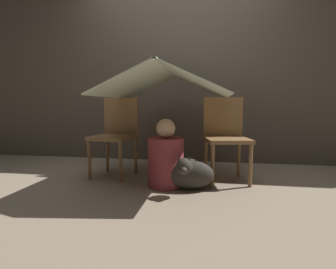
{
  "coord_description": "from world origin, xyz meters",
  "views": [
    {
      "loc": [
        0.43,
        -2.5,
        0.75
      ],
      "look_at": [
        0.0,
        0.12,
        0.47
      ],
      "focal_mm": 28.0,
      "sensor_mm": 36.0,
      "label": 1
    }
  ],
  "objects_px": {
    "chair_right": "(225,134)",
    "person_front": "(166,159)",
    "dog": "(186,173)",
    "chair_left": "(116,132)"
  },
  "relations": [
    {
      "from": "chair_right",
      "to": "chair_left",
      "type": "bearing_deg",
      "value": 168.38
    },
    {
      "from": "dog",
      "to": "chair_left",
      "type": "bearing_deg",
      "value": 154.98
    },
    {
      "from": "chair_right",
      "to": "person_front",
      "type": "xyz_separation_m",
      "value": [
        -0.56,
        -0.31,
        -0.21
      ]
    },
    {
      "from": "chair_left",
      "to": "person_front",
      "type": "height_order",
      "value": "chair_left"
    },
    {
      "from": "person_front",
      "to": "dog",
      "type": "distance_m",
      "value": 0.24
    },
    {
      "from": "person_front",
      "to": "dog",
      "type": "height_order",
      "value": "person_front"
    },
    {
      "from": "chair_right",
      "to": "person_front",
      "type": "bearing_deg",
      "value": -162.97
    },
    {
      "from": "chair_right",
      "to": "dog",
      "type": "distance_m",
      "value": 0.61
    },
    {
      "from": "chair_left",
      "to": "chair_right",
      "type": "height_order",
      "value": "same"
    },
    {
      "from": "person_front",
      "to": "dog",
      "type": "bearing_deg",
      "value": -18.43
    }
  ]
}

